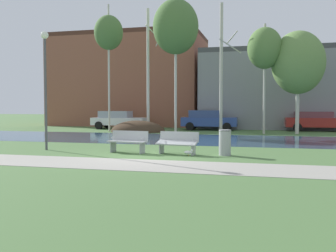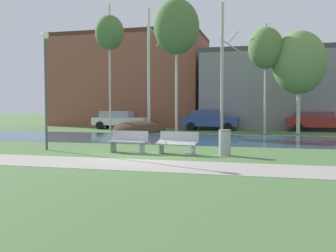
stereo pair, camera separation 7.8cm
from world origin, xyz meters
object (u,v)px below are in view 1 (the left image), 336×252
bench_right (178,142)px  streetlamp (45,70)px  bench_left (128,141)px  parked_hatch_third_red (317,121)px  trash_bin (225,142)px  seagull (189,152)px  parked_van_nearest_white (119,119)px  parked_sedan_second_blue (208,120)px

bench_right → streetlamp: (-5.76, 0.10, 2.90)m
bench_left → streetlamp: 4.72m
bench_left → parked_hatch_third_red: size_ratio=0.35×
bench_right → trash_bin: bearing=2.7°
seagull → bench_left: bearing=172.6°
bench_left → seagull: (2.53, -0.33, -0.34)m
parked_van_nearest_white → parked_hatch_third_red: size_ratio=0.94×
streetlamp → parked_sedan_second_blue: size_ratio=1.16×
trash_bin → seagull: bearing=-162.5°
bench_right → bench_left: bearing=180.0°
seagull → streetlamp: size_ratio=0.08×
parked_hatch_third_red → parked_sedan_second_blue: bearing=-175.4°
bench_right → parked_sedan_second_blue: parked_sedan_second_blue is taller
seagull → parked_sedan_second_blue: 15.86m
bench_right → streetlamp: streetlamp is taller
trash_bin → seagull: size_ratio=2.50×
streetlamp → parked_van_nearest_white: streetlamp is taller
parked_van_nearest_white → parked_hatch_third_red: parked_van_nearest_white is taller
parked_sedan_second_blue → bench_left: bearing=-93.8°
bench_left → parked_sedan_second_blue: size_ratio=0.38×
trash_bin → parked_sedan_second_blue: (-2.82, 15.36, 0.31)m
parked_van_nearest_white → parked_sedan_second_blue: parked_sedan_second_blue is taller
bench_right → parked_sedan_second_blue: size_ratio=0.38×
trash_bin → streetlamp: bearing=179.9°
trash_bin → parked_hatch_third_red: size_ratio=0.20×
bench_right → seagull: bench_right is taller
bench_right → streetlamp: 6.45m
seagull → parked_sedan_second_blue: (-1.51, 15.78, 0.68)m
bench_left → streetlamp: size_ratio=0.33×
bench_left → trash_bin: 3.84m
parked_van_nearest_white → parked_sedan_second_blue: size_ratio=1.04×
bench_right → seagull: (0.50, -0.33, -0.34)m
parked_van_nearest_white → parked_hatch_third_red: (15.60, 0.76, 0.00)m
bench_left → parked_van_nearest_white: bearing=112.9°
seagull → parked_van_nearest_white: bearing=119.9°
parked_van_nearest_white → parked_sedan_second_blue: 7.49m
bench_left → streetlamp: (-3.72, 0.10, 2.90)m
seagull → parked_hatch_third_red: size_ratio=0.08×
bench_right → parked_van_nearest_white: bearing=119.0°
parked_van_nearest_white → parked_sedan_second_blue: bearing=0.9°
seagull → streetlamp: 7.06m
parked_van_nearest_white → streetlamp: bearing=-79.8°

